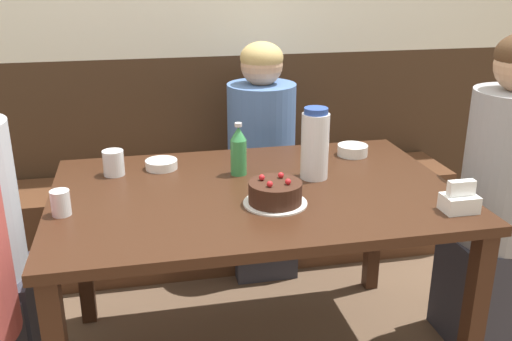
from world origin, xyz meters
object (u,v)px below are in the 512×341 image
object	(u,v)px
bowl_soup_white	(161,164)
water_pitcher	(315,144)
person_teal_shirt	(501,204)
person_pale_blue_shirt	(261,166)
birthday_cake	(275,193)
napkin_holder	(460,200)
soju_bottle	(239,150)
bench_seat	(222,219)
bowl_rice_small	(353,150)
glass_tumbler_short	(61,203)
glass_water_tall	(114,163)

from	to	relation	value
bowl_soup_white	water_pitcher	bearing A→B (deg)	-21.45
person_teal_shirt	person_pale_blue_shirt	size ratio (longest dim) A/B	1.09
birthday_cake	napkin_holder	bearing A→B (deg)	-17.66
soju_bottle	person_teal_shirt	world-z (taller)	person_teal_shirt
person_teal_shirt	soju_bottle	bearing A→B (deg)	-11.77
bench_seat	birthday_cake	size ratio (longest dim) A/B	11.23
bench_seat	bowl_rice_small	distance (m)	0.89
bench_seat	glass_tumbler_short	size ratio (longest dim) A/B	29.22
bench_seat	glass_tumbler_short	xyz separation A→B (m)	(-0.64, -0.92, 0.54)
birthday_cake	water_pitcher	world-z (taller)	water_pitcher
bowl_rice_small	water_pitcher	bearing A→B (deg)	-137.48
glass_water_tall	glass_tumbler_short	world-z (taller)	glass_water_tall
bench_seat	bowl_soup_white	size ratio (longest dim) A/B	19.44
person_pale_blue_shirt	bench_seat	bearing A→B (deg)	-120.27
bowl_rice_small	person_teal_shirt	bearing A→B (deg)	-33.87
napkin_holder	person_teal_shirt	xyz separation A→B (m)	(0.36, 0.28, -0.16)
birthday_cake	bowl_rice_small	distance (m)	0.61
person_teal_shirt	person_pale_blue_shirt	xyz separation A→B (m)	(-0.78, 0.77, -0.06)
bench_seat	person_pale_blue_shirt	world-z (taller)	person_pale_blue_shirt
water_pitcher	glass_water_tall	xyz separation A→B (m)	(-0.73, 0.18, -0.08)
soju_bottle	person_pale_blue_shirt	xyz separation A→B (m)	(0.21, 0.56, -0.28)
birthday_cake	soju_bottle	xyz separation A→B (m)	(-0.07, 0.30, 0.06)
bowl_soup_white	bench_seat	bearing A→B (deg)	60.52
napkin_holder	person_teal_shirt	size ratio (longest dim) A/B	0.09
bowl_rice_small	napkin_holder	bearing A→B (deg)	-77.92
glass_water_tall	water_pitcher	bearing A→B (deg)	-14.18
bench_seat	glass_water_tall	xyz separation A→B (m)	(-0.49, -0.58, 0.55)
water_pitcher	napkin_holder	world-z (taller)	water_pitcher
water_pitcher	person_pale_blue_shirt	distance (m)	0.73
soju_bottle	person_pale_blue_shirt	size ratio (longest dim) A/B	0.18
bench_seat	soju_bottle	bearing A→B (deg)	-92.38
bench_seat	glass_water_tall	bearing A→B (deg)	-130.05
glass_tumbler_short	person_pale_blue_shirt	distance (m)	1.18
person_teal_shirt	person_pale_blue_shirt	world-z (taller)	person_teal_shirt
soju_bottle	birthday_cake	bearing A→B (deg)	-77.42
birthday_cake	glass_water_tall	bearing A→B (deg)	143.30
birthday_cake	glass_tumbler_short	size ratio (longest dim) A/B	2.60
person_teal_shirt	glass_tumbler_short	bearing A→B (deg)	1.40
bowl_rice_small	glass_tumbler_short	world-z (taller)	glass_tumbler_short
person_pale_blue_shirt	water_pitcher	bearing A→B (deg)	4.70
soju_bottle	person_teal_shirt	bearing A→B (deg)	-11.77
napkin_holder	person_pale_blue_shirt	world-z (taller)	person_pale_blue_shirt
birthday_cake	bowl_rice_small	size ratio (longest dim) A/B	1.72
bowl_soup_white	glass_tumbler_short	distance (m)	0.50
bench_seat	birthday_cake	bearing A→B (deg)	-87.67
water_pitcher	soju_bottle	size ratio (longest dim) A/B	1.33
glass_water_tall	bowl_soup_white	bearing A→B (deg)	10.22
water_pitcher	bowl_rice_small	world-z (taller)	water_pitcher
water_pitcher	glass_water_tall	bearing A→B (deg)	165.82
glass_water_tall	soju_bottle	bearing A→B (deg)	-11.15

